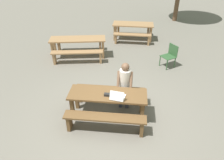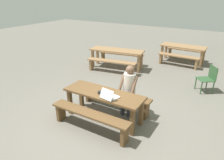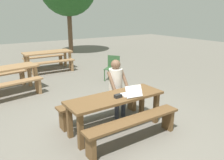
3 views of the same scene
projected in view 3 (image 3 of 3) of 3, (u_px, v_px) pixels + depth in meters
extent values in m
plane|color=slate|center=(115.00, 129.00, 4.57)|extent=(30.00, 30.00, 0.00)
cube|color=brown|center=(116.00, 97.00, 4.37)|extent=(1.96, 0.66, 0.05)
cube|color=brown|center=(80.00, 132.00, 3.83)|extent=(0.09, 0.09, 0.67)
cube|color=brown|center=(156.00, 108.00, 4.76)|extent=(0.09, 0.09, 0.67)
cube|color=brown|center=(70.00, 121.00, 4.19)|extent=(0.09, 0.09, 0.67)
cube|color=brown|center=(142.00, 101.00, 5.13)|extent=(0.09, 0.09, 0.67)
cube|color=brown|center=(134.00, 120.00, 3.98)|extent=(1.95, 0.30, 0.05)
cube|color=brown|center=(91.00, 147.00, 3.59)|extent=(0.08, 0.24, 0.43)
cube|color=brown|center=(168.00, 119.00, 4.52)|extent=(0.08, 0.24, 0.43)
cube|color=brown|center=(101.00, 100.00, 4.90)|extent=(1.95, 0.30, 0.05)
cube|color=brown|center=(63.00, 120.00, 4.50)|extent=(0.08, 0.24, 0.43)
cube|color=brown|center=(132.00, 101.00, 5.44)|extent=(0.08, 0.24, 0.43)
cube|color=white|center=(130.00, 94.00, 4.44)|extent=(0.37, 0.29, 0.02)
cube|color=white|center=(134.00, 91.00, 4.26)|extent=(0.35, 0.16, 0.21)
cube|color=black|center=(134.00, 91.00, 4.27)|extent=(0.32, 0.14, 0.19)
cube|color=black|center=(118.00, 96.00, 4.28)|extent=(0.14, 0.09, 0.06)
cylinder|color=#333847|center=(117.00, 108.00, 4.98)|extent=(0.10, 0.10, 0.47)
cylinder|color=#333847|center=(123.00, 107.00, 5.08)|extent=(0.10, 0.10, 0.47)
cube|color=#333847|center=(118.00, 95.00, 5.02)|extent=(0.28, 0.28, 0.12)
cylinder|color=silver|center=(116.00, 81.00, 5.01)|extent=(0.30, 0.30, 0.54)
cylinder|color=brown|center=(112.00, 82.00, 4.83)|extent=(0.07, 0.32, 0.41)
cylinder|color=brown|center=(124.00, 79.00, 5.01)|extent=(0.07, 0.32, 0.41)
sphere|color=brown|center=(116.00, 65.00, 4.90)|extent=(0.21, 0.21, 0.21)
cube|color=#335933|center=(112.00, 69.00, 7.77)|extent=(0.61, 0.61, 0.02)
cube|color=#335933|center=(114.00, 61.00, 7.90)|extent=(0.28, 0.37, 0.41)
cylinder|color=#335933|center=(105.00, 75.00, 7.73)|extent=(0.04, 0.04, 0.40)
cylinder|color=#335933|center=(115.00, 76.00, 7.60)|extent=(0.04, 0.04, 0.40)
cylinder|color=#335933|center=(108.00, 73.00, 8.07)|extent=(0.04, 0.04, 0.40)
cylinder|color=#335933|center=(119.00, 74.00, 7.94)|extent=(0.04, 0.04, 0.40)
cube|color=#9E754C|center=(36.00, 78.00, 6.82)|extent=(0.10, 0.10, 0.72)
cube|color=#9E754C|center=(30.00, 75.00, 7.15)|extent=(0.10, 0.10, 0.72)
cube|color=#9E754C|center=(6.00, 84.00, 5.91)|extent=(1.96, 0.61, 0.05)
cube|color=#9E754C|center=(38.00, 86.00, 6.55)|extent=(0.12, 0.25, 0.43)
cube|color=#9E754C|center=(22.00, 78.00, 7.36)|extent=(0.12, 0.25, 0.43)
cube|color=#9E754C|center=(47.00, 52.00, 9.07)|extent=(1.89, 0.79, 0.05)
cube|color=#9E754C|center=(29.00, 65.00, 8.52)|extent=(0.09, 0.09, 0.70)
cube|color=#9E754C|center=(70.00, 60.00, 9.39)|extent=(0.09, 0.09, 0.70)
cube|color=#9E754C|center=(25.00, 63.00, 8.97)|extent=(0.09, 0.09, 0.70)
cube|color=#9E754C|center=(65.00, 58.00, 9.83)|extent=(0.09, 0.09, 0.70)
cube|color=#9E754C|center=(53.00, 62.00, 8.66)|extent=(1.69, 0.33, 0.05)
cube|color=#9E754C|center=(34.00, 70.00, 8.34)|extent=(0.08, 0.24, 0.42)
cube|color=#9E754C|center=(71.00, 65.00, 9.11)|extent=(0.08, 0.24, 0.42)
cube|color=#9E754C|center=(44.00, 57.00, 9.65)|extent=(1.69, 0.33, 0.05)
cube|color=#9E754C|center=(26.00, 64.00, 9.33)|extent=(0.08, 0.24, 0.42)
cube|color=#9E754C|center=(61.00, 60.00, 10.10)|extent=(0.08, 0.24, 0.42)
cylinder|color=brown|center=(70.00, 30.00, 12.77)|extent=(0.25, 0.25, 2.65)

